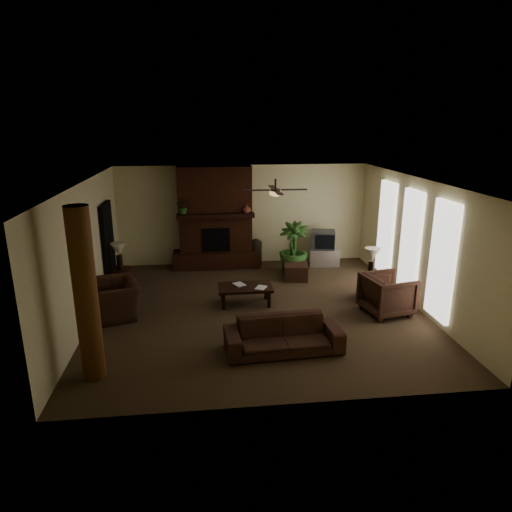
{
  "coord_description": "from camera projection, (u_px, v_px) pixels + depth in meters",
  "views": [
    {
      "loc": [
        -1.12,
        -9.11,
        3.97
      ],
      "look_at": [
        0.0,
        0.4,
        1.1
      ],
      "focal_mm": 31.81,
      "sensor_mm": 36.0,
      "label": 1
    }
  ],
  "objects": [
    {
      "name": "floor_vase",
      "position": [
        256.0,
        251.0,
        12.84
      ],
      "size": [
        0.34,
        0.34,
        0.77
      ],
      "color": "black",
      "rests_on": "ground"
    },
    {
      "name": "book_a",
      "position": [
        235.0,
        280.0,
        10.06
      ],
      "size": [
        0.21,
        0.12,
        0.29
      ],
      "primitive_type": "imported",
      "rotation": [
        0.0,
        0.0,
        0.45
      ],
      "color": "#999999",
      "rests_on": "coffee_table"
    },
    {
      "name": "fireplace",
      "position": [
        216.0,
        226.0,
        12.58
      ],
      "size": [
        2.4,
        0.7,
        2.8
      ],
      "color": "#482113",
      "rests_on": "ground"
    },
    {
      "name": "mantel_plant",
      "position": [
        183.0,
        208.0,
        12.13
      ],
      "size": [
        0.41,
        0.45,
        0.33
      ],
      "primitive_type": "imported",
      "rotation": [
        0.0,
        0.0,
        0.08
      ],
      "color": "#2F5823",
      "rests_on": "fireplace"
    },
    {
      "name": "armchair_left",
      "position": [
        113.0,
        293.0,
        9.48
      ],
      "size": [
        1.07,
        1.33,
        1.01
      ],
      "primitive_type": "imported",
      "rotation": [
        0.0,
        0.0,
        -1.26
      ],
      "color": "#3F261B",
      "rests_on": "ground"
    },
    {
      "name": "tv_stand",
      "position": [
        323.0,
        256.0,
        12.92
      ],
      "size": [
        0.87,
        0.53,
        0.5
      ],
      "primitive_type": "cube",
      "rotation": [
        0.0,
        0.0,
        -0.04
      ],
      "color": "silver",
      "rests_on": "ground"
    },
    {
      "name": "mantel_vase",
      "position": [
        247.0,
        209.0,
        12.26
      ],
      "size": [
        0.25,
        0.26,
        0.22
      ],
      "primitive_type": "imported",
      "rotation": [
        0.0,
        0.0,
        0.13
      ],
      "color": "brown",
      "rests_on": "fireplace"
    },
    {
      "name": "sofa",
      "position": [
        283.0,
        330.0,
        8.04
      ],
      "size": [
        2.1,
        0.72,
        0.81
      ],
      "primitive_type": "imported",
      "rotation": [
        0.0,
        0.0,
        0.06
      ],
      "color": "#3F261B",
      "rests_on": "ground"
    },
    {
      "name": "side_table_left",
      "position": [
        122.0,
        279.0,
        10.98
      ],
      "size": [
        0.61,
        0.61,
        0.55
      ],
      "primitive_type": "cube",
      "rotation": [
        0.0,
        0.0,
        -0.25
      ],
      "color": "black",
      "rests_on": "ground"
    },
    {
      "name": "armchair_right",
      "position": [
        388.0,
        292.0,
        9.6
      ],
      "size": [
        1.03,
        1.08,
        0.95
      ],
      "primitive_type": "imported",
      "rotation": [
        0.0,
        0.0,
        1.77
      ],
      "color": "#3F261B",
      "rests_on": "ground"
    },
    {
      "name": "coffee_table",
      "position": [
        245.0,
        289.0,
        10.11
      ],
      "size": [
        1.2,
        0.7,
        0.43
      ],
      "color": "black",
      "rests_on": "ground"
    },
    {
      "name": "lamp_left",
      "position": [
        119.0,
        251.0,
        10.74
      ],
      "size": [
        0.37,
        0.37,
        0.65
      ],
      "color": "black",
      "rests_on": "side_table_left"
    },
    {
      "name": "room_shell",
      "position": [
        258.0,
        248.0,
        9.53
      ],
      "size": [
        7.0,
        7.0,
        7.0
      ],
      "color": "#4B3925",
      "rests_on": "ground"
    },
    {
      "name": "floor_plant",
      "position": [
        293.0,
        259.0,
        12.24
      ],
      "size": [
        1.17,
        1.55,
        0.77
      ],
      "primitive_type": "imported",
      "rotation": [
        0.0,
        0.0,
        -0.32
      ],
      "color": "#2F5823",
      "rests_on": "ground"
    },
    {
      "name": "side_table_right",
      "position": [
        370.0,
        287.0,
        10.5
      ],
      "size": [
        0.57,
        0.57,
        0.55
      ],
      "primitive_type": "cube",
      "rotation": [
        0.0,
        0.0,
        -0.15
      ],
      "color": "black",
      "rests_on": "ground"
    },
    {
      "name": "book_b",
      "position": [
        256.0,
        281.0,
        9.96
      ],
      "size": [
        0.2,
        0.12,
        0.29
      ],
      "primitive_type": "imported",
      "rotation": [
        0.0,
        0.0,
        -0.47
      ],
      "color": "#999999",
      "rests_on": "coffee_table"
    },
    {
      "name": "ceiling_fan",
      "position": [
        275.0,
        192.0,
        9.54
      ],
      "size": [
        1.35,
        1.35,
        0.37
      ],
      "color": "black",
      "rests_on": "ceiling"
    },
    {
      "name": "log_column",
      "position": [
        86.0,
        296.0,
        6.92
      ],
      "size": [
        0.36,
        0.36,
        2.8
      ],
      "primitive_type": "cylinder",
      "color": "brown",
      "rests_on": "ground"
    },
    {
      "name": "lamp_right",
      "position": [
        372.0,
        257.0,
        10.29
      ],
      "size": [
        0.43,
        0.43,
        0.65
      ],
      "color": "black",
      "rests_on": "side_table_right"
    },
    {
      "name": "doorway",
      "position": [
        108.0,
        246.0,
        10.96
      ],
      "size": [
        0.1,
        1.0,
        2.1
      ],
      "primitive_type": "cube",
      "color": "black",
      "rests_on": "ground"
    },
    {
      "name": "tv",
      "position": [
        323.0,
        240.0,
        12.71
      ],
      "size": [
        0.75,
        0.65,
        0.52
      ],
      "color": "#3D3D40",
      "rests_on": "tv_stand"
    },
    {
      "name": "windows",
      "position": [
        410.0,
        243.0,
        10.12
      ],
      "size": [
        0.08,
        3.65,
        2.35
      ],
      "color": "white",
      "rests_on": "ground"
    },
    {
      "name": "ottoman",
      "position": [
        296.0,
        271.0,
        11.79
      ],
      "size": [
        0.69,
        0.69,
        0.4
      ],
      "primitive_type": "cube",
      "rotation": [
        0.0,
        0.0,
        -0.17
      ],
      "color": "#3F261B",
      "rests_on": "ground"
    }
  ]
}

